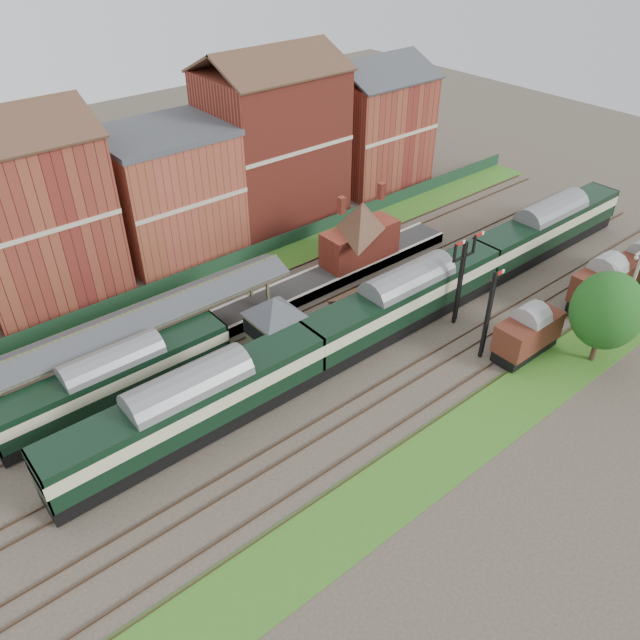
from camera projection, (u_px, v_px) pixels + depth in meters
ground at (331, 364)px, 49.94m from camera, size 160.00×160.00×0.00m
grass_back at (223, 282)px, 59.97m from camera, size 90.00×4.50×0.06m
grass_front at (445, 450)px, 42.39m from camera, size 90.00×5.00×0.06m
fence at (211, 268)px, 60.81m from camera, size 90.00×0.12×1.50m
platform at (212, 327)px, 53.18m from camera, size 55.00×3.40×1.00m
signal_box at (275, 328)px, 48.57m from camera, size 5.40×5.40×6.00m
brick_hut at (351, 311)px, 53.89m from camera, size 3.20×2.64×2.94m
station_building at (360, 232)px, 60.00m from camera, size 8.10×8.10×5.90m
canopy at (140, 314)px, 47.69m from camera, size 26.00×3.89×4.08m
semaphore_bracket at (461, 277)px, 51.94m from camera, size 3.60×0.25×8.18m
semaphore_siding at (488, 315)px, 48.34m from camera, size 1.23×0.25×8.00m
yard_lamp at (634, 279)px, 52.88m from camera, size 2.60×0.22×7.00m
town_backdrop at (166, 186)px, 61.49m from camera, size 69.00×10.00×16.00m
dmu_train at (406, 299)px, 52.66m from camera, size 62.05×3.26×4.77m
platform_railcar at (116, 378)px, 44.94m from camera, size 17.54×2.77×4.04m
goods_van_a at (528, 333)px, 49.87m from camera, size 5.97×2.59×3.62m
goods_van_b at (602, 284)px, 55.53m from camera, size 6.57×2.85×3.99m
goods_van_c at (638, 264)px, 59.16m from camera, size 5.39×2.34×3.27m
tree_far at (607, 311)px, 47.59m from camera, size 5.47×5.47×7.99m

